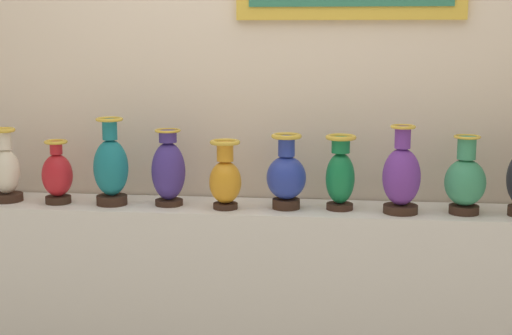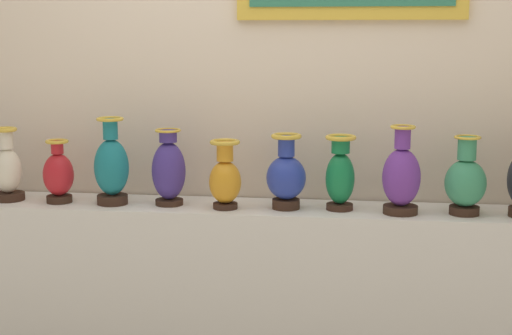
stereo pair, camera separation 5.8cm
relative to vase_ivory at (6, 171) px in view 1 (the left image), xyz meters
The scene contains 11 objects.
display_shelf 1.33m from the vase_ivory, ahead, with size 3.16×0.37×0.88m, color silver.
back_wall 1.30m from the vase_ivory, 12.60° to the left, with size 5.49×0.14×2.88m.
vase_ivory is the anchor object (origin of this frame).
vase_crimson 0.26m from the vase_ivory, ahead, with size 0.14×0.14×0.30m.
vase_teal 0.52m from the vase_ivory, ahead, with size 0.16×0.16×0.41m.
vase_indigo 0.79m from the vase_ivory, ahead, with size 0.16×0.16×0.36m.
vase_amber 1.06m from the vase_ivory, ahead, with size 0.15×0.15×0.32m.
vase_cobalt 1.33m from the vase_ivory, ahead, with size 0.18×0.18×0.34m.
vase_emerald 1.58m from the vase_ivory, ahead, with size 0.14×0.14×0.34m.
vase_violet 1.85m from the vase_ivory, ahead, with size 0.17×0.17×0.39m.
vase_jade 2.12m from the vase_ivory, ahead, with size 0.18×0.18×0.35m.
Camera 1 is at (0.40, -3.47, 1.67)m, focal length 54.39 mm.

